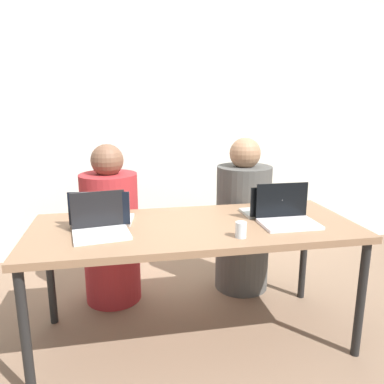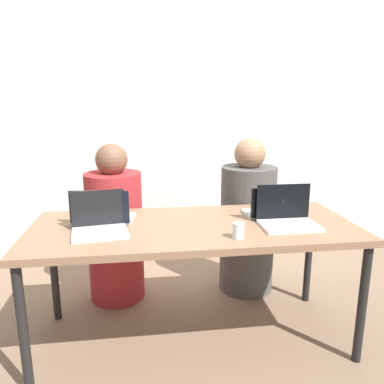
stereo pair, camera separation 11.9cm
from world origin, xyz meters
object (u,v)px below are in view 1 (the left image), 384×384
Objects in this scene: water_glass_right at (241,231)px; laptop_back_left at (102,216)px; person_on_left at (111,233)px; person_on_right at (243,223)px; laptop_front_left at (100,225)px; laptop_front_right at (287,215)px; laptop_back_right at (268,208)px.

laptop_back_left is at bearing 152.73° from water_glass_right.
person_on_right reaches higher than person_on_left.
laptop_front_left is at bearing 165.12° from water_glass_right.
person_on_left is 1.28m from laptop_front_right.
person_on_left is 1.16m from laptop_back_right.
laptop_front_right is 3.84× the size of water_glass_right.
laptop_front_right reaches higher than water_glass_right.
person_on_right is 3.65× the size of laptop_front_right.
laptop_back_left is at bearing 169.73° from laptop_front_right.
laptop_front_right is (0.04, -0.18, 0.00)m from laptop_back_right.
person_on_right is 1.18m from laptop_back_left.
laptop_front_right reaches higher than laptop_front_left.
person_on_left reaches higher than water_glass_right.
person_on_right is 14.01× the size of water_glass_right.
laptop_front_left is (-1.04, -0.16, 0.00)m from laptop_back_right.
laptop_back_left is 0.18m from laptop_front_left.
person_on_left is 3.90× the size of laptop_back_right.
person_on_right is (1.01, -0.00, 0.01)m from person_on_left.
water_glass_right is (0.71, -0.86, 0.27)m from person_on_left.
person_on_left is 3.13× the size of laptop_back_left.
person_on_left is at bearing -28.34° from laptop_back_right.
laptop_front_right is at bearing 102.16° from laptop_back_right.
laptop_back_right is at bearing 0.25° from laptop_front_left.
person_on_left reaches higher than laptop_back_right.
laptop_front_right is 1.01× the size of laptop_front_left.
person_on_left is at bearing 129.48° from water_glass_right.
person_on_right reaches higher than laptop_back_right.
person_on_right reaches higher than laptop_front_right.
laptop_front_right is at bearing 154.74° from person_on_left.
laptop_front_left is at bearing 179.35° from laptop_front_right.
water_glass_right is (-0.34, -0.18, -0.01)m from laptop_front_right.
water_glass_right is (0.74, -0.38, -0.01)m from laptop_back_left.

